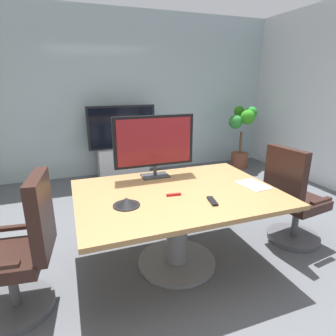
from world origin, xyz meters
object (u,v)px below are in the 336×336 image
office_chair_right (292,204)px  conference_phone (126,202)px  tv_monitor (154,143)px  potted_plant (242,133)px  remote_control (212,201)px  office_chair_left (22,258)px  wall_display_unit (123,154)px  conference_table (177,210)px

office_chair_right → conference_phone: size_ratio=4.95×
conference_phone → tv_monitor: bearing=54.7°
tv_monitor → potted_plant: (2.47, 2.03, -0.39)m
tv_monitor → remote_control: (0.25, -0.79, -0.35)m
office_chair_left → conference_phone: bearing=96.4°
office_chair_right → tv_monitor: bearing=60.2°
tv_monitor → wall_display_unit: size_ratio=0.64×
wall_display_unit → potted_plant: 2.40m
conference_table → tv_monitor: bearing=97.7°
potted_plant → tv_monitor: bearing=-140.6°
tv_monitor → wall_display_unit: 2.37m
office_chair_left → potted_plant: potted_plant is taller
remote_control → conference_phone: bearing=176.7°
office_chair_left → office_chair_right: bearing=98.2°
conference_table → wall_display_unit: (0.04, 2.74, -0.13)m
office_chair_right → potted_plant: size_ratio=0.89×
conference_table → tv_monitor: tv_monitor is taller
remote_control → conference_table: bearing=131.4°
office_chair_left → remote_control: bearing=89.9°
conference_table → office_chair_right: office_chair_right is taller
conference_table → remote_control: 0.41m
office_chair_left → potted_plant: size_ratio=0.89×
tv_monitor → conference_phone: tv_monitor is taller
conference_phone → remote_control: conference_phone is taller
tv_monitor → potted_plant: bearing=39.4°
conference_table → potted_plant: size_ratio=1.47×
wall_display_unit → remote_control: 3.08m
office_chair_left → remote_control: size_ratio=6.41×
wall_display_unit → conference_phone: (-0.54, -2.88, 0.35)m
conference_table → office_chair_left: size_ratio=1.65×
tv_monitor → conference_table: bearing=-82.3°
remote_control → office_chair_left: bearing=-175.9°
office_chair_left → conference_phone: 0.87m
wall_display_unit → remote_control: wall_display_unit is taller
wall_display_unit → office_chair_left: bearing=-115.0°
potted_plant → wall_display_unit: bearing=174.4°
potted_plant → remote_control: size_ratio=7.24×
office_chair_right → potted_plant: 2.82m
office_chair_left → office_chair_right: (2.60, 0.06, 0.00)m
potted_plant → office_chair_right: bearing=-113.2°
wall_display_unit → conference_phone: 2.95m
tv_monitor → office_chair_right: bearing=-21.9°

